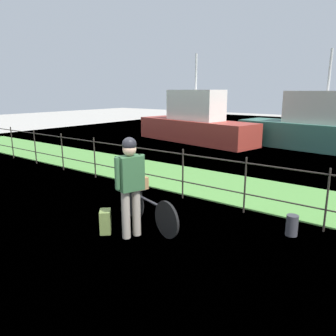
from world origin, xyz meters
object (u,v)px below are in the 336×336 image
Objects in this scene: wooden_crate at (137,182)px; backpack_on_paving at (105,221)px; moored_boat_mid at (195,123)px; terrier_dog at (137,172)px; mooring_bollard at (292,225)px; moored_boat_near at (324,129)px; cyclist_person at (130,179)px; bicycle_main at (149,209)px.

backpack_on_paving is at bearing -94.49° from wooden_crate.
wooden_crate is 0.06× the size of moored_boat_mid.
terrier_dog is 0.90× the size of mooring_bollard.
terrier_dog is 0.05× the size of moored_boat_mid.
terrier_dog is 10.26m from moored_boat_near.
bicycle_main is at bearing 93.86° from cyclist_person.
mooring_bollard is (2.59, 1.83, -0.02)m from backpack_on_paving.
terrier_dog is at bearing -94.86° from moored_boat_near.
mooring_bollard is at bearing -48.15° from moored_boat_mid.
cyclist_person is (0.39, -0.59, 0.07)m from terrier_dog.
backpack_on_paving is 3.18m from mooring_bollard.
cyclist_person is at bearing -56.76° from terrier_dog.
terrier_dog is 2.84m from mooring_bollard.
bicycle_main is at bearing -61.65° from moored_boat_mid.
moored_boat_mid is (-7.04, 7.86, 0.70)m from mooring_bollard.
wooden_crate reaches higher than backpack_on_paving.
bicycle_main is 10.31m from moored_boat_mid.
wooden_crate is (-0.38, 0.11, 0.41)m from bicycle_main.
terrier_dog is 10.03m from moored_boat_mid.
terrier_dog is (-0.35, 0.11, 0.60)m from bicycle_main.
moored_boat_near reaches higher than wooden_crate.
terrier_dog is at bearing -16.93° from wooden_crate.
wooden_crate is 10.02m from moored_boat_mid.
cyclist_person is 0.26× the size of moored_boat_mid.
moored_boat_near is (0.89, 10.21, 0.12)m from wooden_crate.
mooring_bollard is 10.58m from moored_boat_mid.
bicycle_main is at bearing 101.84° from backpack_on_paving.
bicycle_main is at bearing -16.93° from wooden_crate.
moored_boat_near reaches higher than backpack_on_paving.
backpack_on_paving is at bearing -96.34° from terrier_dog.
wooden_crate reaches higher than mooring_bollard.
bicycle_main is 4.24× the size of wooden_crate.
bicycle_main is 4.57× the size of mooring_bollard.
terrier_dog is 0.71m from cyclist_person.
wooden_crate is at bearing 163.07° from terrier_dog.
moored_boat_mid reaches higher than bicycle_main.
cyclist_person is 0.94m from backpack_on_paving.
wooden_crate is 0.19m from terrier_dog.
backpack_on_paving is at bearing -161.25° from cyclist_person.
backpack_on_paving is (-0.08, -0.75, -0.73)m from terrier_dog.
wooden_crate is at bearing 124.50° from cyclist_person.
wooden_crate is 0.77m from cyclist_person.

